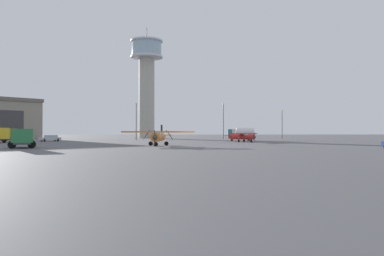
{
  "coord_description": "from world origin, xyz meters",
  "views": [
    {
      "loc": [
        -2.73,
        -52.51,
        2.13
      ],
      "look_at": [
        1.91,
        22.29,
        2.81
      ],
      "focal_mm": 35.2,
      "sensor_mm": 36.0,
      "label": 1
    }
  ],
  "objects_px": {
    "light_post_north": "(223,118)",
    "light_post_east": "(136,118)",
    "airplane_orange": "(158,136)",
    "truck_box_yellow": "(0,134)",
    "airplane_red": "(242,136)",
    "light_post_west": "(282,121)",
    "truck_flatbed_green": "(22,139)",
    "car_silver": "(50,138)",
    "control_tower": "(147,76)",
    "truck_fuel_tanker_white": "(241,133)"
  },
  "relations": [
    {
      "from": "light_post_west",
      "to": "truck_box_yellow",
      "type": "bearing_deg",
      "value": -151.48
    },
    {
      "from": "truck_box_yellow",
      "to": "car_silver",
      "type": "relative_size",
      "value": 1.5
    },
    {
      "from": "airplane_orange",
      "to": "truck_box_yellow",
      "type": "height_order",
      "value": "airplane_orange"
    },
    {
      "from": "airplane_orange",
      "to": "light_post_north",
      "type": "bearing_deg",
      "value": 167.75
    },
    {
      "from": "control_tower",
      "to": "airplane_orange",
      "type": "height_order",
      "value": "control_tower"
    },
    {
      "from": "control_tower",
      "to": "car_silver",
      "type": "bearing_deg",
      "value": -116.24
    },
    {
      "from": "truck_box_yellow",
      "to": "light_post_east",
      "type": "relative_size",
      "value": 0.72
    },
    {
      "from": "truck_fuel_tanker_white",
      "to": "light_post_north",
      "type": "bearing_deg",
      "value": -79.85
    },
    {
      "from": "airplane_red",
      "to": "light_post_north",
      "type": "distance_m",
      "value": 31.51
    },
    {
      "from": "airplane_orange",
      "to": "light_post_east",
      "type": "relative_size",
      "value": 1.15
    },
    {
      "from": "light_post_north",
      "to": "light_post_east",
      "type": "bearing_deg",
      "value": -157.29
    },
    {
      "from": "light_post_east",
      "to": "control_tower",
      "type": "bearing_deg",
      "value": 86.64
    },
    {
      "from": "truck_box_yellow",
      "to": "light_post_north",
      "type": "relative_size",
      "value": 0.66
    },
    {
      "from": "airplane_red",
      "to": "light_post_west",
      "type": "distance_m",
      "value": 36.68
    },
    {
      "from": "airplane_orange",
      "to": "truck_fuel_tanker_white",
      "type": "height_order",
      "value": "airplane_orange"
    },
    {
      "from": "airplane_orange",
      "to": "truck_fuel_tanker_white",
      "type": "bearing_deg",
      "value": 155.65
    },
    {
      "from": "light_post_east",
      "to": "light_post_north",
      "type": "relative_size",
      "value": 0.92
    },
    {
      "from": "airplane_red",
      "to": "truck_box_yellow",
      "type": "xyz_separation_m",
      "value": [
        -45.65,
        -2.77,
        0.41
      ]
    },
    {
      "from": "truck_flatbed_green",
      "to": "light_post_north",
      "type": "bearing_deg",
      "value": 128.29
    },
    {
      "from": "airplane_red",
      "to": "truck_box_yellow",
      "type": "distance_m",
      "value": 45.74
    },
    {
      "from": "control_tower",
      "to": "light_post_east",
      "type": "distance_m",
      "value": 26.36
    },
    {
      "from": "airplane_orange",
      "to": "control_tower",
      "type": "bearing_deg",
      "value": -168.31
    },
    {
      "from": "airplane_orange",
      "to": "light_post_north",
      "type": "height_order",
      "value": "light_post_north"
    },
    {
      "from": "truck_fuel_tanker_white",
      "to": "light_post_west",
      "type": "relative_size",
      "value": 0.74
    },
    {
      "from": "light_post_west",
      "to": "airplane_orange",
      "type": "bearing_deg",
      "value": -124.29
    },
    {
      "from": "control_tower",
      "to": "truck_fuel_tanker_white",
      "type": "xyz_separation_m",
      "value": [
        23.73,
        -31.21,
        -17.75
      ]
    },
    {
      "from": "truck_flatbed_green",
      "to": "light_post_north",
      "type": "relative_size",
      "value": 0.63
    },
    {
      "from": "airplane_red",
      "to": "car_silver",
      "type": "distance_m",
      "value": 40.14
    },
    {
      "from": "airplane_red",
      "to": "light_post_west",
      "type": "bearing_deg",
      "value": 104.39
    },
    {
      "from": "airplane_red",
      "to": "light_post_west",
      "type": "xyz_separation_m",
      "value": [
        17.92,
        31.78,
        3.79
      ]
    },
    {
      "from": "airplane_red",
      "to": "light_post_north",
      "type": "xyz_separation_m",
      "value": [
        0.85,
        31.13,
        4.76
      ]
    },
    {
      "from": "truck_fuel_tanker_white",
      "to": "light_post_north",
      "type": "height_order",
      "value": "light_post_north"
    },
    {
      "from": "airplane_red",
      "to": "light_post_west",
      "type": "relative_size",
      "value": 0.86
    },
    {
      "from": "airplane_red",
      "to": "truck_fuel_tanker_white",
      "type": "distance_m",
      "value": 12.63
    },
    {
      "from": "control_tower",
      "to": "light_post_north",
      "type": "distance_m",
      "value": 28.87
    },
    {
      "from": "truck_flatbed_green",
      "to": "light_post_west",
      "type": "bearing_deg",
      "value": 117.54
    },
    {
      "from": "airplane_red",
      "to": "light_post_east",
      "type": "relative_size",
      "value": 0.76
    },
    {
      "from": "airplane_orange",
      "to": "light_post_east",
      "type": "distance_m",
      "value": 40.11
    },
    {
      "from": "control_tower",
      "to": "light_post_north",
      "type": "xyz_separation_m",
      "value": [
        22.28,
        -12.48,
        -13.47
      ]
    },
    {
      "from": "car_silver",
      "to": "light_post_east",
      "type": "distance_m",
      "value": 22.64
    },
    {
      "from": "truck_box_yellow",
      "to": "truck_fuel_tanker_white",
      "type": "relative_size",
      "value": 1.08
    },
    {
      "from": "truck_flatbed_green",
      "to": "light_post_west",
      "type": "xyz_separation_m",
      "value": [
        51.08,
        56.94,
        3.79
      ]
    },
    {
      "from": "truck_flatbed_green",
      "to": "truck_box_yellow",
      "type": "bearing_deg",
      "value": -171.39
    },
    {
      "from": "car_silver",
      "to": "light_post_north",
      "type": "height_order",
      "value": "light_post_north"
    },
    {
      "from": "airplane_orange",
      "to": "truck_fuel_tanker_white",
      "type": "relative_size",
      "value": 1.74
    },
    {
      "from": "truck_box_yellow",
      "to": "light_post_east",
      "type": "bearing_deg",
      "value": -25.56
    },
    {
      "from": "light_post_east",
      "to": "truck_fuel_tanker_white",
      "type": "bearing_deg",
      "value": -19.46
    },
    {
      "from": "airplane_red",
      "to": "light_post_east",
      "type": "distance_m",
      "value": 31.43
    },
    {
      "from": "light_post_west",
      "to": "control_tower",
      "type": "bearing_deg",
      "value": 163.26
    },
    {
      "from": "airplane_red",
      "to": "light_post_east",
      "type": "height_order",
      "value": "light_post_east"
    }
  ]
}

